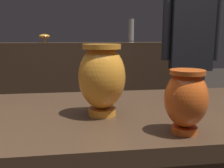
{
  "coord_description": "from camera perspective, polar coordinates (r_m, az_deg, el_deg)",
  "views": [
    {
      "loc": [
        -0.15,
        -0.85,
        1.06
      ],
      "look_at": [
        -0.04,
        -0.02,
        0.9
      ],
      "focal_mm": 40.06,
      "sensor_mm": 36.0,
      "label": 1
    }
  ],
  "objects": [
    {
      "name": "shelf_vase_left",
      "position": [
        3.01,
        -15.17,
        10.42
      ],
      "size": [
        0.12,
        0.12,
        0.1
      ],
      "color": "orange",
      "rests_on": "back_display_shelf"
    },
    {
      "name": "shelf_vase_far_right",
      "position": [
        3.25,
        13.86,
        10.67
      ],
      "size": [
        0.09,
        0.09,
        0.15
      ],
      "color": "#2D429E",
      "rests_on": "back_display_shelf"
    },
    {
      "name": "back_display_shelf",
      "position": [
        3.1,
        -4.97,
        0.24
      ],
      "size": [
        2.6,
        0.4,
        0.99
      ],
      "color": "#382619",
      "rests_on": "ground_plane"
    },
    {
      "name": "visitor_near_right",
      "position": [
        2.17,
        17.45,
        7.13
      ],
      "size": [
        0.46,
        0.24,
        1.6
      ],
      "rotation": [
        0.0,
        0.0,
        2.94
      ],
      "color": "brown",
      "rests_on": "ground_plane"
    },
    {
      "name": "vase_tall_behind",
      "position": [
        0.7,
        16.53,
        -3.27
      ],
      "size": [
        0.12,
        0.12,
        0.17
      ],
      "color": "#E55B1E",
      "rests_on": "display_plinth"
    },
    {
      "name": "vase_centerpiece",
      "position": [
        0.82,
        -2.31,
        1.62
      ],
      "size": [
        0.15,
        0.15,
        0.24
      ],
      "color": "orange",
      "rests_on": "display_plinth"
    },
    {
      "name": "shelf_vase_right",
      "position": [
        3.19,
        4.37,
        11.96
      ],
      "size": [
        0.09,
        0.09,
        0.29
      ],
      "color": "gray",
      "rests_on": "back_display_shelf"
    }
  ]
}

